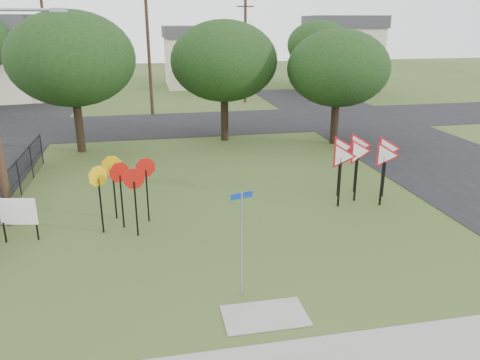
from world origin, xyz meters
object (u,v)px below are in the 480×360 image
at_px(stop_sign_cluster, 122,179).
at_px(info_board, 18,213).
at_px(yield_sign_cluster, 361,154).
at_px(street_name_sign, 242,238).

bearing_deg(stop_sign_cluster, info_board, -171.75).
relative_size(stop_sign_cluster, yield_sign_cluster, 0.72).
bearing_deg(yield_sign_cluster, stop_sign_cluster, -174.42).
relative_size(stop_sign_cluster, info_board, 1.60).
xyz_separation_m(stop_sign_cluster, info_board, (-3.23, -0.47, -0.77)).
height_order(stop_sign_cluster, yield_sign_cluster, yield_sign_cluster).
bearing_deg(yield_sign_cluster, street_name_sign, -135.34).
bearing_deg(stop_sign_cluster, street_name_sign, -58.63).
bearing_deg(street_name_sign, yield_sign_cluster, 44.66).
height_order(street_name_sign, yield_sign_cluster, street_name_sign).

